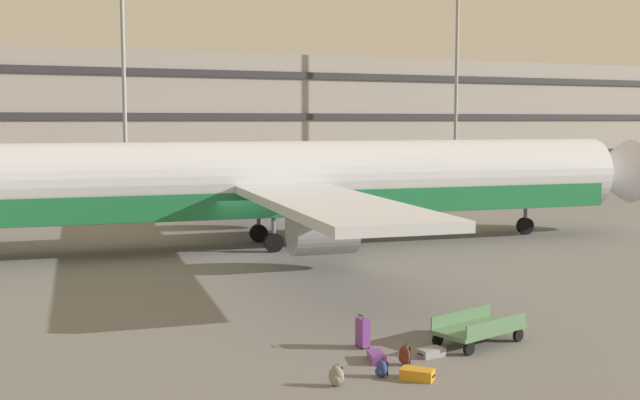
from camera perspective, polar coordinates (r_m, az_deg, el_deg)
The scene contains 13 objects.
ground_plane at distance 36.32m, azimuth -5.44°, elevation -3.96°, with size 600.00×600.00×0.00m, color slate.
terminal_structure at distance 89.14m, azimuth -16.01°, elevation 5.83°, with size 144.22×20.71×13.04m.
airliner at distance 38.28m, azimuth -2.59°, elevation 1.22°, with size 40.46×32.79×10.73m.
light_mast_left at distance 72.33m, azimuth -14.07°, elevation 9.48°, with size 1.80×0.50×18.70m.
light_mast_center_left at distance 85.02m, azimuth 9.92°, elevation 11.46°, with size 1.80×0.50×25.80m.
suitcase_teal at distance 21.11m, azimuth 8.06°, elevation -10.89°, with size 0.74×0.51×0.21m.
suitcase_laid_flat at distance 20.55m, azimuth 4.13°, elevation -11.30°, with size 0.57×0.86×0.22m.
suitcase_black at distance 19.28m, azimuth 7.07°, elevation -12.44°, with size 0.85×0.85×0.26m.
suitcase_silver at distance 21.60m, azimuth 3.12°, elevation -9.56°, with size 0.27×0.43×0.92m.
backpack_orange at distance 18.65m, azimuth 1.18°, elevation -12.71°, with size 0.43×0.41×0.53m.
backpack_large at distance 19.34m, azimuth 4.48°, elevation -12.13°, with size 0.32×0.34×0.46m.
backpack_purple at distance 20.27m, azimuth 6.15°, elevation -11.17°, with size 0.29×0.39×0.56m.
baggage_cart at distance 22.37m, azimuth 11.42°, elevation -9.14°, with size 3.36×1.97×0.82m.
Camera 1 is at (-10.63, -34.18, 6.16)m, focal length 44.08 mm.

